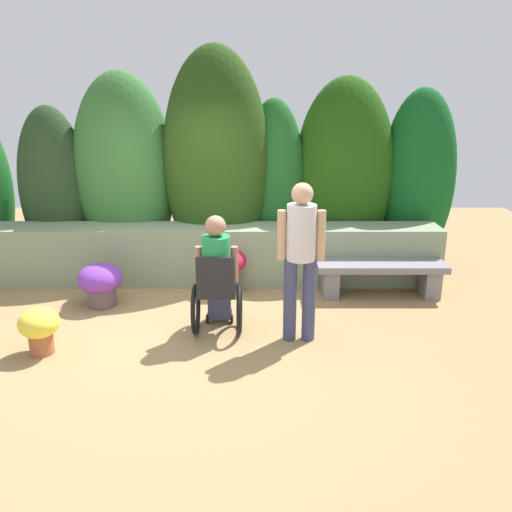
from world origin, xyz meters
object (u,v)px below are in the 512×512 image
(person_in_wheelchair, at_px, (215,279))
(flower_pot_purple_near, at_px, (223,265))
(stone_bench, at_px, (378,273))
(flower_pot_terracotta_by_wall, at_px, (99,283))
(flower_pot_red_accent, at_px, (37,328))
(person_standing_companion, at_px, (299,252))

(person_in_wheelchair, distance_m, flower_pot_purple_near, 1.28)
(stone_bench, bearing_deg, flower_pot_purple_near, 168.15)
(stone_bench, height_order, flower_pot_terracotta_by_wall, flower_pot_terracotta_by_wall)
(flower_pot_terracotta_by_wall, bearing_deg, flower_pot_red_accent, -101.59)
(stone_bench, xyz_separation_m, flower_pot_red_accent, (-3.79, -1.60, -0.01))
(stone_bench, height_order, person_in_wheelchair, person_in_wheelchair)
(flower_pot_red_accent, bearing_deg, stone_bench, 22.84)
(person_in_wheelchair, relative_size, flower_pot_purple_near, 2.24)
(person_standing_companion, height_order, flower_pot_red_accent, person_standing_companion)
(person_in_wheelchair, height_order, flower_pot_purple_near, person_in_wheelchair)
(stone_bench, xyz_separation_m, person_in_wheelchair, (-2.03, -1.08, 0.32))
(stone_bench, relative_size, flower_pot_red_accent, 3.41)
(stone_bench, relative_size, flower_pot_terracotta_by_wall, 3.04)
(person_in_wheelchair, bearing_deg, flower_pot_red_accent, -167.61)
(person_in_wheelchair, distance_m, flower_pot_terracotta_by_wall, 1.70)
(person_in_wheelchair, height_order, flower_pot_red_accent, person_in_wheelchair)
(stone_bench, height_order, flower_pot_purple_near, flower_pot_purple_near)
(person_standing_companion, xyz_separation_m, flower_pot_terracotta_by_wall, (-2.38, 0.94, -0.68))
(flower_pot_purple_near, relative_size, flower_pot_terracotta_by_wall, 1.09)
(flower_pot_red_accent, bearing_deg, flower_pot_terracotta_by_wall, 78.41)
(flower_pot_red_accent, bearing_deg, person_standing_companion, 6.90)
(flower_pot_purple_near, bearing_deg, flower_pot_red_accent, -134.88)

